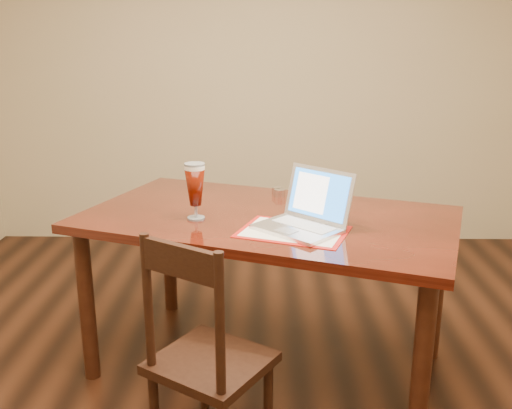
{
  "coord_description": "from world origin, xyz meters",
  "views": [
    {
      "loc": [
        0.05,
        -2.21,
        1.67
      ],
      "look_at": [
        -0.0,
        0.48,
        0.89
      ],
      "focal_mm": 40.0,
      "sensor_mm": 36.0,
      "label": 1
    }
  ],
  "objects": [
    {
      "name": "dining_table",
      "position": [
        0.06,
        0.46,
        0.74
      ],
      "size": [
        2.03,
        1.56,
        1.11
      ],
      "rotation": [
        0.0,
        0.0,
        -0.35
      ],
      "color": "#4E140A",
      "rests_on": "ground"
    },
    {
      "name": "room_shell",
      "position": [
        0.0,
        0.0,
        1.76
      ],
      "size": [
        4.51,
        5.01,
        2.71
      ],
      "color": "tan",
      "rests_on": "ground"
    },
    {
      "name": "dining_chair",
      "position": [
        -0.19,
        -0.24,
        0.46
      ],
      "size": [
        0.57,
        0.56,
        0.99
      ],
      "rotation": [
        0.0,
        0.0,
        -0.57
      ],
      "color": "black",
      "rests_on": "ground"
    }
  ]
}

